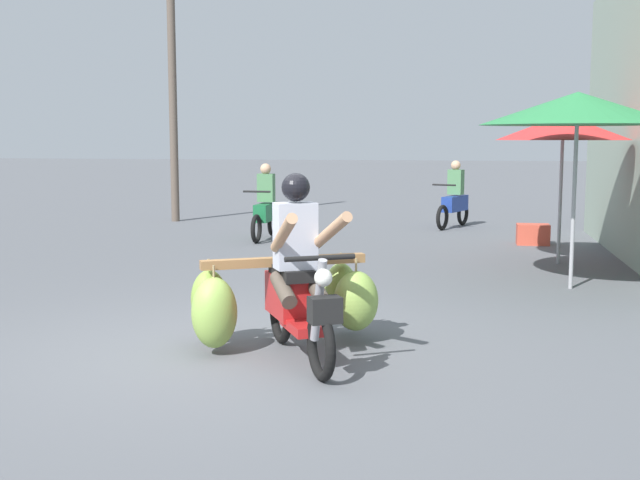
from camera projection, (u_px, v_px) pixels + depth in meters
The scene contains 8 objects.
ground_plane at pixel (220, 351), 7.04m from camera, with size 120.00×120.00×0.00m, color #56595E.
motorbike_main_loaded at pixel (289, 292), 6.97m from camera, with size 1.80×1.92×1.58m.
motorbike_distant_ahead_left at pixel (455, 200), 16.65m from camera, with size 0.76×1.53×1.40m.
motorbike_distant_ahead_right at pixel (266, 209), 14.73m from camera, with size 0.50×1.62×1.40m.
market_umbrella_near_shop at pixel (563, 127), 11.63m from camera, with size 1.93×1.93×2.21m.
market_umbrella_further_along at pixel (578, 109), 9.65m from camera, with size 2.37×2.37×2.42m.
produce_crate at pixel (533, 234), 14.01m from camera, with size 0.56×0.40×0.36m, color #CC4C38.
utility_pole at pixel (172, 71), 17.54m from camera, with size 0.18×0.18×6.68m, color brown.
Camera 1 is at (2.09, -6.59, 1.87)m, focal length 44.68 mm.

